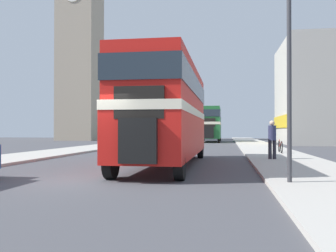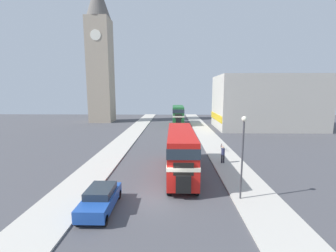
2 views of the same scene
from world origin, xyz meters
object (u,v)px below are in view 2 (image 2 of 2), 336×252
Objects in this scene: double_decker_bus at (181,148)px; street_lamp at (243,146)px; bicycle_on_pavement at (222,147)px; bus_distant at (178,114)px; car_parked_near at (100,199)px; church_tower at (100,52)px; pedestrian_walking at (223,153)px.

street_lamp reaches higher than double_decker_bus.
bus_distant is at bearing 102.13° from bicycle_on_pavement.
street_lamp is at bearing 9.48° from car_parked_near.
church_tower is (-13.38, 43.49, 16.47)m from car_parked_near.
bicycle_on_pavement is (1.10, 5.24, -0.67)m from pedestrian_walking.
bus_distant is at bearing -12.83° from church_tower.
double_decker_bus is 8.83m from car_parked_near.
double_decker_bus is at bearing -148.07° from pedestrian_walking.
bus_distant reaches higher than double_decker_bus.
church_tower is at bearing 118.58° from street_lamp.
street_lamp is 0.17× the size of church_tower.
street_lamp reaches higher than bus_distant.
car_parked_near is at bearing -135.99° from pedestrian_walking.
car_parked_near is (-5.84, -39.11, -1.76)m from bus_distant.
church_tower is at bearing 167.17° from bus_distant.
bus_distant is 2.35× the size of car_parked_near.
car_parked_near is 0.72× the size of street_lamp.
church_tower is at bearing 107.10° from car_parked_near.
street_lamp is (9.45, 1.58, 3.18)m from car_parked_near.
pedestrian_walking is 5.40m from bicycle_on_pavement.
bus_distant is 39.58m from car_parked_near.
church_tower is at bearing 117.11° from double_decker_bus.
bus_distant is at bearing 89.23° from double_decker_bus.
double_decker_bus reaches higher than pedestrian_walking.
bus_distant is at bearing 81.50° from car_parked_near.
car_parked_near is at bearing -126.64° from bicycle_on_pavement.
bicycle_on_pavement is at bearing -49.51° from church_tower.
pedestrian_walking reaches higher than bicycle_on_pavement.
double_decker_bus is 32.32m from bus_distant.
car_parked_near is (-5.41, -6.78, -1.64)m from double_decker_bus.
car_parked_near is 18.52m from bicycle_on_pavement.
bus_distant is 1.69× the size of street_lamp.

